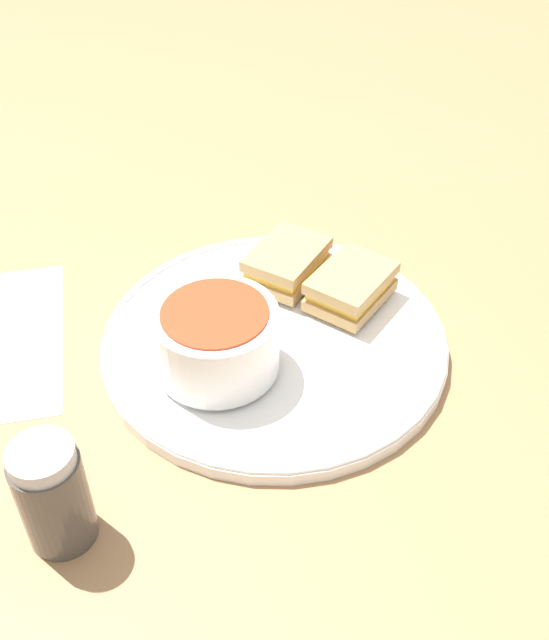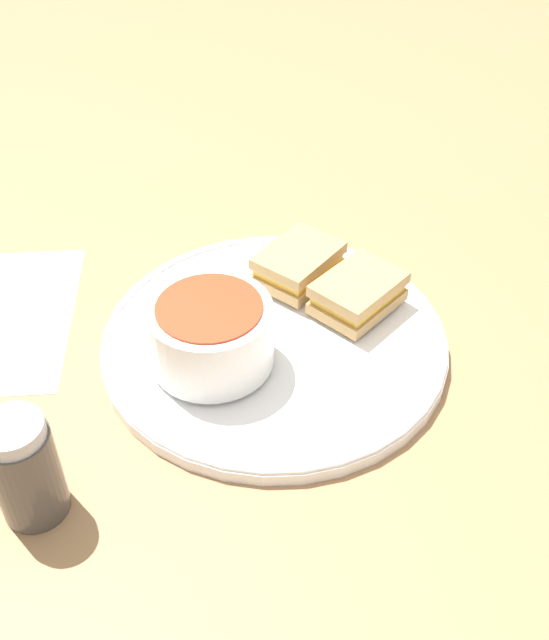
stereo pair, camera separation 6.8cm
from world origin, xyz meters
name	(u,v)px [view 2 (the right image)]	position (x,y,z in m)	size (l,w,h in m)	color
ground_plane	(275,346)	(0.00, 0.00, 0.00)	(2.40, 2.40, 0.00)	#9E754C
plate	(275,340)	(0.00, 0.00, 0.01)	(0.32, 0.32, 0.02)	white
soup_bowl	(211,334)	(-0.01, 0.06, 0.05)	(0.11, 0.11, 0.06)	white
spoon	(189,349)	(0.00, 0.08, 0.02)	(0.12, 0.07, 0.01)	silver
sandwich_half_near	(358,293)	(0.01, -0.09, 0.03)	(0.09, 0.10, 0.03)	tan
sandwich_half_far	(298,264)	(0.07, -0.05, 0.03)	(0.10, 0.10, 0.03)	tan
salt_shaker	(25,469)	(-0.11, 0.23, 0.05)	(0.05, 0.05, 0.09)	#4C4742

